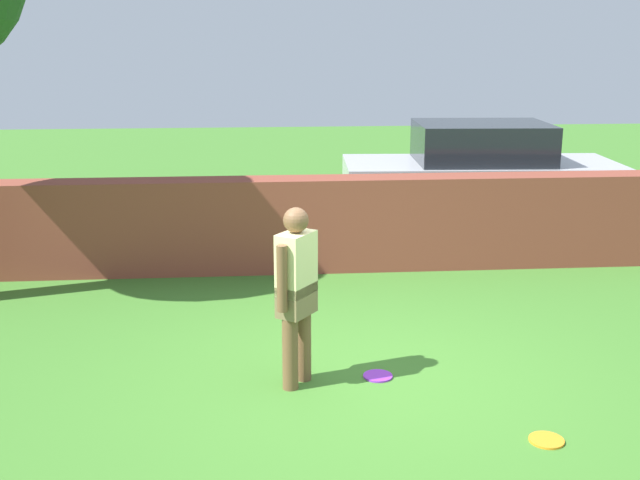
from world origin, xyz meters
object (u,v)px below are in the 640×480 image
person (296,289)px  frisbee_purple (378,376)px  frisbee_orange (546,440)px  car (480,178)px

person → frisbee_purple: bearing=-48.4°
frisbee_orange → frisbee_purple: same height
car → frisbee_orange: (-1.29, -6.55, -0.85)m
car → frisbee_purple: size_ratio=15.88×
frisbee_orange → frisbee_purple: bearing=131.3°
car → frisbee_orange: 6.73m
car → frisbee_orange: car is taller
car → frisbee_purple: 5.86m
person → frisbee_purple: (0.74, 0.08, -0.89)m
frisbee_orange → person: bearing=147.4°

